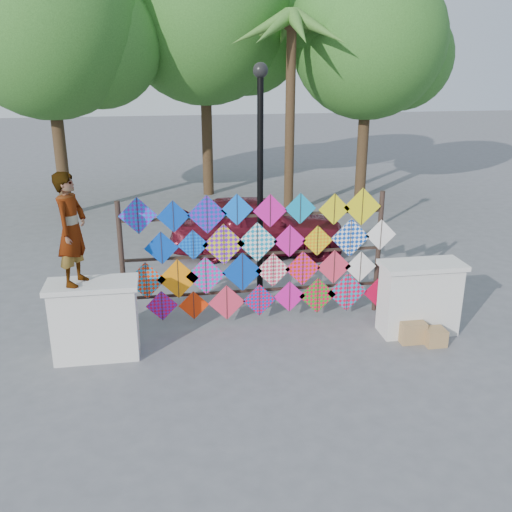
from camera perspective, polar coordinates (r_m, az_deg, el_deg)
name	(u,v)px	position (r m, az deg, el deg)	size (l,w,h in m)	color
ground	(262,338)	(9.85, 0.62, -8.19)	(80.00, 80.00, 0.00)	slate
parapet_left	(95,320)	(9.34, -15.80, -6.13)	(1.40, 0.65, 1.28)	white
parapet_right	(419,297)	(10.17, 16.02, -4.01)	(1.40, 0.65, 1.28)	white
kite_rack	(261,257)	(10.04, 0.49, -0.14)	(4.95, 0.24, 2.39)	black
tree_west	(50,25)	(17.89, -19.90, 20.90)	(5.85, 5.20, 8.01)	#4C3820
tree_mid	(207,16)	(19.74, -4.92, 22.79)	(6.30, 5.60, 8.61)	#4C3820
tree_east	(371,42)	(19.31, 11.46, 20.24)	(5.40, 4.80, 7.42)	#4C3820
palm_tree	(291,42)	(17.02, 3.57, 20.62)	(3.62, 3.62, 5.83)	#4C3820
vendor_woman	(71,229)	(8.86, -17.97, 2.57)	(0.63, 0.41, 1.72)	#99999E
sedan	(258,225)	(13.80, 0.15, 3.16)	(1.68, 4.19, 1.43)	maroon
lamppost	(260,161)	(10.92, 0.42, 9.51)	(0.28, 0.28, 4.46)	black
cardboard_box_near	(411,331)	(10.03, 15.23, -7.21)	(0.41, 0.37, 0.37)	tan
cardboard_box_far	(435,337)	(10.03, 17.44, -7.71)	(0.34, 0.31, 0.28)	tan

